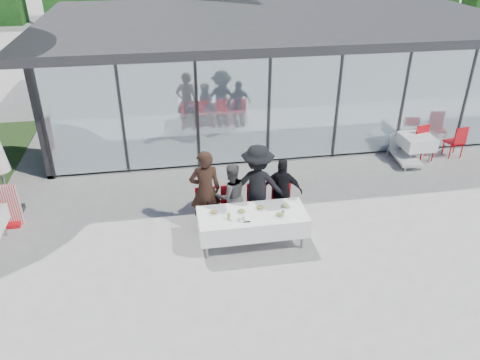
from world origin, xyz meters
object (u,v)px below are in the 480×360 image
object	(u,v)px
diner_chair_a	(206,207)
dining_table	(252,222)
plate_d	(286,206)
diner_d	(282,191)
spare_chair_b	(457,140)
diner_c	(257,186)
diner_chair_d	(282,200)
diner_chair_c	(257,202)
plate_extra	(280,215)
lounger	(403,151)
diner_a	(205,191)
diner_b	(231,196)
plate_a	(214,212)
plate_c	(260,208)
spare_chair_a	(424,141)
folded_eyeglasses	(247,222)
diner_chair_b	(231,205)
juice_bottle	(229,216)
plate_b	(241,211)
spare_table_right	(417,142)

from	to	relation	value
diner_chair_a	dining_table	bearing A→B (deg)	-40.09
diner_chair_a	plate_d	world-z (taller)	diner_chair_a
diner_d	spare_chair_b	size ratio (longest dim) A/B	1.59
diner_c	diner_d	size ratio (longest dim) A/B	1.24
diner_chair_d	plate_d	world-z (taller)	diner_chair_d
diner_chair_c	plate_extra	xyz separation A→B (m)	(0.28, -0.94, 0.24)
plate_extra	lounger	distance (m)	5.73
diner_chair_c	spare_chair_b	world-z (taller)	same
diner_a	diner_b	bearing A→B (deg)	175.40
plate_extra	plate_a	bearing A→B (deg)	166.24
plate_c	spare_chair_a	size ratio (longest dim) A/B	0.24
diner_b	diner_chair_c	world-z (taller)	diner_b
diner_d	lounger	xyz separation A→B (m)	(4.25, 2.50, -0.52)
diner_chair_d	plate_c	distance (m)	0.91
plate_a	diner_c	bearing A→B (deg)	31.49
diner_chair_a	diner_chair_c	distance (m)	1.15
diner_chair_c	folded_eyeglasses	xyz separation A→B (m)	(-0.43, -1.05, 0.22)
lounger	diner_c	bearing A→B (deg)	-152.59
diner_chair_b	dining_table	bearing A→B (deg)	-66.43
diner_b	plate_c	world-z (taller)	diner_b
diner_d	diner_a	bearing A→B (deg)	19.90
diner_b	diner_c	bearing A→B (deg)	169.76
diner_b	diner_c	world-z (taller)	diner_c
diner_chair_b	juice_bottle	size ratio (longest dim) A/B	6.28
plate_b	plate_d	distance (m)	0.96
plate_d	diner_chair_b	bearing A→B (deg)	149.22
diner_d	diner_chair_a	bearing A→B (deg)	20.75
diner_b	diner_chair_d	world-z (taller)	diner_b
plate_d	diner_a	bearing A→B (deg)	157.92
plate_c	diner_chair_b	bearing A→B (deg)	130.82
plate_d	lounger	xyz separation A→B (m)	(4.34, 3.16, -0.52)
plate_b	plate_extra	bearing A→B (deg)	-19.09
plate_a	folded_eyeglasses	world-z (taller)	plate_a
plate_extra	spare_table_right	distance (m)	5.95
plate_a	spare_table_right	size ratio (longest dim) A/B	0.27
plate_extra	lounger	xyz separation A→B (m)	(4.54, 3.46, -0.52)
diner_b	spare_chair_b	size ratio (longest dim) A/B	1.56
dining_table	plate_a	xyz separation A→B (m)	(-0.78, 0.14, 0.24)
juice_bottle	spare_chair_a	bearing A→B (deg)	29.06
diner_chair_c	juice_bottle	size ratio (longest dim) A/B	6.28
diner_a	spare_chair_a	world-z (taller)	diner_a
diner_chair_a	diner_d	xyz separation A→B (m)	(1.72, 0.03, 0.24)
diner_chair_c	plate_extra	distance (m)	1.01
juice_bottle	spare_chair_b	distance (m)	7.88
diner_c	plate_a	size ratio (longest dim) A/B	8.23
diner_chair_a	diner_b	bearing A→B (deg)	2.58
diner_chair_c	plate_d	distance (m)	0.83
plate_b	plate_extra	size ratio (longest dim) A/B	1.00
spare_chair_a	plate_b	bearing A→B (deg)	-151.35
diner_chair_b	diner_chair_c	bearing A→B (deg)	0.00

